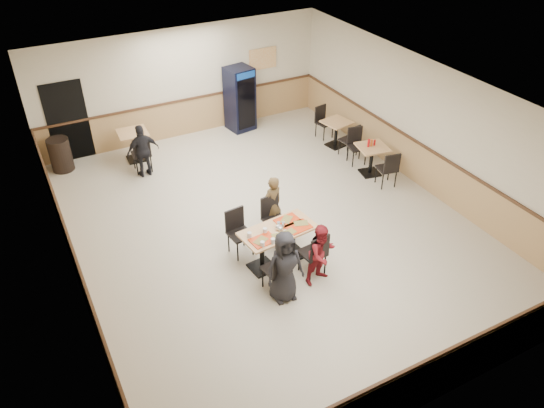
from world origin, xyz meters
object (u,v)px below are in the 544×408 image
main_table (278,240)px  back_table (134,141)px  diner_man_opposite (272,205)px  trash_bin (60,155)px  diner_woman_right (322,254)px  side_table_near (372,156)px  diner_woman_left (284,267)px  pepsi_cooler (240,99)px  lone_diner (143,151)px  side_table_far (336,130)px

main_table → back_table: back_table is taller
diner_man_opposite → trash_bin: bearing=-67.0°
diner_woman_right → trash_bin: (-3.55, 6.52, -0.20)m
side_table_near → trash_bin: trash_bin is taller
diner_woman_left → trash_bin: 7.15m
main_table → pepsi_cooler: (1.88, 5.72, 0.39)m
main_table → diner_man_opposite: diner_man_opposite is taller
diner_woman_right → back_table: 6.42m
lone_diner → back_table: bearing=-92.5°
diner_woman_left → lone_diner: 5.45m
side_table_far → pepsi_cooler: bearing=129.8°
main_table → side_table_far: main_table is taller
side_table_far → main_table: bearing=-136.3°
pepsi_cooler → trash_bin: pepsi_cooler is taller
lone_diner → pepsi_cooler: size_ratio=0.75×
diner_woman_right → back_table: bearing=95.6°
diner_woman_left → lone_diner: size_ratio=1.06×
diner_woman_left → diner_woman_right: diner_woman_left is taller
diner_man_opposite → pepsi_cooler: (1.50, 4.79, 0.24)m
lone_diner → side_table_far: lone_diner is taller
lone_diner → trash_bin: size_ratio=1.60×
lone_diner → side_table_near: bearing=150.3°
back_table → pepsi_cooler: bearing=7.0°
side_table_near → diner_woman_right: bearing=-139.4°
back_table → diner_woman_right: bearing=-74.0°
diner_woman_right → diner_man_opposite: 1.77m
side_table_near → pepsi_cooler: pepsi_cooler is taller
diner_woman_left → pepsi_cooler: (2.25, 6.65, 0.19)m
diner_woman_left → side_table_far: bearing=51.3°
diner_man_opposite → lone_diner: size_ratio=0.98×
diner_woman_left → side_table_near: diner_woman_left is taller
lone_diner → side_table_near: size_ratio=1.65×
main_table → diner_man_opposite: size_ratio=1.15×
diner_woman_left → side_table_far: diner_woman_left is taller
back_table → trash_bin: trash_bin is taller
pepsi_cooler → lone_diner: bearing=-166.8°
main_table → diner_woman_right: (0.46, -0.84, 0.10)m
back_table → trash_bin: 1.81m
side_table_near → back_table: 6.04m
diner_woman_right → main_table: bearing=108.0°
diner_woman_right → side_table_near: diner_woman_right is taller
back_table → pepsi_cooler: (3.19, 0.39, 0.38)m
main_table → diner_woman_left: 1.02m
diner_man_opposite → pepsi_cooler: size_ratio=0.73×
main_table → lone_diner: size_ratio=1.13×
side_table_near → back_table: back_table is taller
main_table → trash_bin: size_ratio=1.80×
diner_man_opposite → diner_woman_right: bearing=79.6°
main_table → lone_diner: 4.63m
diner_woman_right → side_table_far: 5.44m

